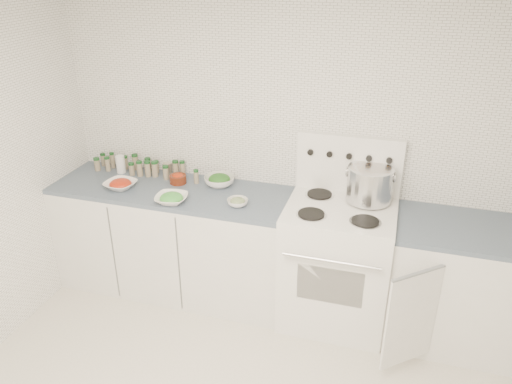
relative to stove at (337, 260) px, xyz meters
name	(u,v)px	position (x,y,z in m)	size (l,w,h in m)	color
room_walls	(212,186)	(-0.48, -1.19, 1.06)	(3.54, 3.04, 2.52)	white
counter_left	(175,239)	(-1.30, 0.00, -0.05)	(1.85, 0.62, 0.90)	white
stove	(337,260)	(0.00, 0.00, 0.00)	(0.76, 0.70, 1.36)	white
counter_right	(455,284)	(0.82, 0.00, -0.05)	(0.89, 0.89, 0.90)	white
stock_pot	(370,183)	(0.17, 0.15, 0.58)	(0.34, 0.32, 0.24)	silver
bowl_tomato	(120,184)	(-1.67, -0.10, 0.44)	(0.26, 0.26, 0.08)	white
bowl_snowpea	(171,198)	(-1.19, -0.21, 0.44)	(0.26, 0.26, 0.08)	white
bowl_broccoli	(219,180)	(-0.97, 0.16, 0.45)	(0.30, 0.30, 0.09)	white
bowl_zucchini	(238,202)	(-0.72, -0.12, 0.43)	(0.18, 0.18, 0.06)	white
bowl_pepper	(178,178)	(-1.29, 0.11, 0.44)	(0.13, 0.13, 0.08)	#571F0F
salt_canister	(121,164)	(-1.83, 0.17, 0.48)	(0.07, 0.07, 0.14)	white
tin_can	(168,168)	(-1.45, 0.26, 0.45)	(0.07, 0.07, 0.09)	#AEA393
spice_cluster	(143,166)	(-1.64, 0.21, 0.47)	(0.94, 0.16, 0.14)	gray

